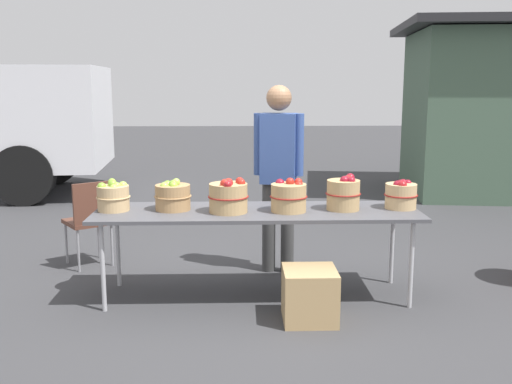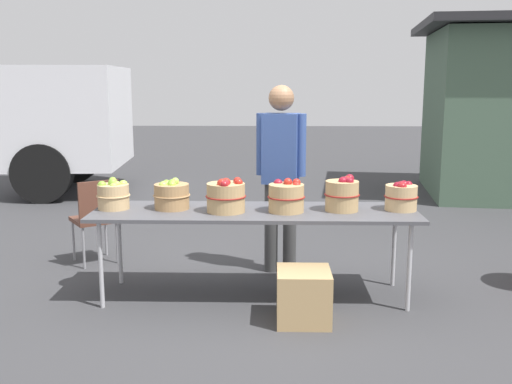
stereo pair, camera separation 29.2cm
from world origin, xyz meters
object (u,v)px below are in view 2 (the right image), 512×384
object	(u,v)px
folding_chair	(96,214)
produce_crate	(304,296)
apple_basket_green_1	(172,195)
apple_basket_red_0	(226,196)
apple_basket_green_0	(113,195)
apple_basket_red_2	(342,194)
apple_basket_red_3	(401,196)
market_table	(255,215)
vendor_adult	(281,164)
apple_basket_red_1	(286,197)

from	to	relation	value
folding_chair	produce_crate	distance (m)	2.47
apple_basket_green_1	produce_crate	distance (m)	1.40
apple_basket_red_0	produce_crate	distance (m)	1.03
apple_basket_green_0	apple_basket_green_1	xyz separation A→B (m)	(0.49, 0.01, -0.00)
apple_basket_red_2	apple_basket_red_3	world-z (taller)	apple_basket_red_2
folding_chair	produce_crate	bearing A→B (deg)	109.95
apple_basket_red_3	apple_basket_green_0	bearing A→B (deg)	-179.67
apple_basket_green_0	apple_basket_green_1	distance (m)	0.49
market_table	produce_crate	world-z (taller)	market_table
market_table	folding_chair	distance (m)	1.85
market_table	apple_basket_green_0	xyz separation A→B (m)	(-1.19, 0.03, 0.16)
apple_basket_red_2	apple_basket_green_0	bearing A→B (deg)	179.33
apple_basket_red_2	apple_basket_red_3	xyz separation A→B (m)	(0.49, 0.04, -0.02)
apple_basket_red_3	vendor_adult	xyz separation A→B (m)	(-0.99, 0.63, 0.18)
apple_basket_green_0	apple_basket_red_2	distance (m)	1.92
market_table	vendor_adult	size ratio (longest dim) A/B	1.52
apple_basket_red_2	apple_basket_red_3	bearing A→B (deg)	4.23
apple_basket_green_0	apple_basket_red_0	distance (m)	0.96
apple_basket_green_0	apple_basket_red_1	distance (m)	1.45
apple_basket_green_1	produce_crate	size ratio (longest dim) A/B	0.77
apple_basket_red_3	folding_chair	world-z (taller)	apple_basket_red_3
apple_basket_red_0	folding_chair	bearing A→B (deg)	145.33
apple_basket_red_2	vendor_adult	distance (m)	0.85
apple_basket_red_3	folding_chair	xyz separation A→B (m)	(-2.83, 0.84, -0.36)
apple_basket_red_2	folding_chair	world-z (taller)	apple_basket_red_2
apple_basket_green_0	apple_basket_red_1	size ratio (longest dim) A/B	0.91
apple_basket_red_0	produce_crate	world-z (taller)	apple_basket_red_0
vendor_adult	apple_basket_red_0	bearing A→B (deg)	70.08
produce_crate	apple_basket_green_1	bearing A→B (deg)	151.87
produce_crate	market_table	bearing A→B (deg)	125.55
apple_basket_green_1	apple_basket_red_3	bearing A→B (deg)	0.03
apple_basket_red_1	folding_chair	world-z (taller)	apple_basket_red_1
apple_basket_green_1	vendor_adult	bearing A→B (deg)	34.15
apple_basket_red_0	apple_basket_red_1	bearing A→B (deg)	2.63
vendor_adult	produce_crate	bearing A→B (deg)	109.47
produce_crate	apple_basket_green_0	bearing A→B (deg)	160.17
market_table	apple_basket_red_3	xyz separation A→B (m)	(1.22, 0.04, 0.16)
market_table	apple_basket_red_0	bearing A→B (deg)	-164.02
market_table	apple_basket_green_0	distance (m)	1.20
apple_basket_red_0	apple_basket_red_3	xyz separation A→B (m)	(1.45, 0.11, -0.01)
vendor_adult	apple_basket_green_0	bearing A→B (deg)	36.25
apple_basket_red_0	folding_chair	size ratio (longest dim) A/B	0.39
apple_basket_red_2	folding_chair	size ratio (longest dim) A/B	0.34
market_table	apple_basket_red_0	size ratio (longest dim) A/B	8.09
vendor_adult	folding_chair	xyz separation A→B (m)	(-1.83, 0.21, -0.54)
folding_chair	apple_basket_red_3	bearing A→B (deg)	128.91
apple_basket_red_2	vendor_adult	size ratio (longest dim) A/B	0.17
apple_basket_green_0	vendor_adult	world-z (taller)	vendor_adult
apple_basket_green_1	folding_chair	bearing A→B (deg)	137.21
apple_basket_green_0	market_table	bearing A→B (deg)	-1.49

